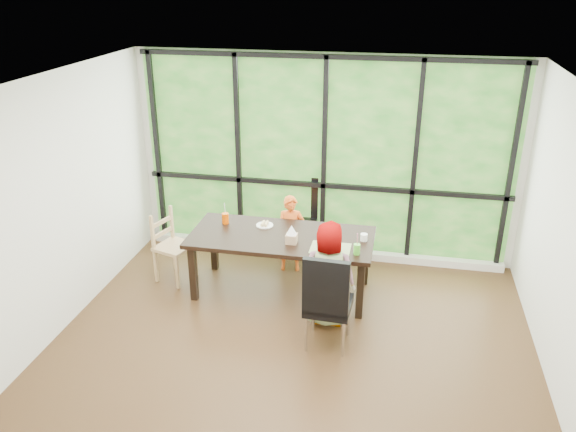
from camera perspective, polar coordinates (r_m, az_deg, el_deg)
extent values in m
plane|color=black|center=(6.11, 0.27, -12.93)|extent=(5.00, 5.00, 0.00)
plane|color=silver|center=(7.50, 3.67, 5.73)|extent=(5.00, 0.00, 5.00)
cube|color=#174D16|center=(7.48, 3.65, 5.69)|extent=(4.80, 0.02, 2.65)
cube|color=silver|center=(7.90, 3.33, -3.50)|extent=(4.80, 0.12, 0.10)
cube|color=black|center=(6.87, -0.65, -4.78)|extent=(2.22, 1.14, 0.75)
cube|color=black|center=(7.67, 1.01, -0.26)|extent=(0.50, 0.50, 1.08)
cube|color=black|center=(5.89, 4.07, -8.22)|extent=(0.48, 0.48, 1.08)
cube|color=tan|center=(7.25, -11.25, -3.01)|extent=(0.51, 0.52, 0.90)
imported|color=#CE4F15|center=(7.32, 0.30, -1.75)|extent=(0.40, 0.30, 1.01)
imported|color=slate|center=(6.20, 4.05, -5.82)|extent=(0.59, 0.39, 1.20)
cube|color=tan|center=(6.41, 4.25, -3.23)|extent=(0.44, 0.33, 0.01)
cylinder|color=white|center=(6.96, -2.34, -0.93)|extent=(0.21, 0.21, 0.01)
cylinder|color=white|center=(6.44, 4.20, -3.06)|extent=(0.26, 0.26, 0.02)
cylinder|color=#E54F00|center=(7.03, -6.26, -0.23)|extent=(0.08, 0.08, 0.13)
cylinder|color=#5AD838|center=(6.30, 6.87, -3.30)|extent=(0.07, 0.07, 0.12)
cylinder|color=white|center=(6.62, 7.58, -2.12)|extent=(0.08, 0.08, 0.08)
cube|color=tan|center=(6.50, 0.36, -2.26)|extent=(0.13, 0.13, 0.11)
cylinder|color=white|center=(6.99, -6.30, 0.56)|extent=(0.01, 0.04, 0.20)
cylinder|color=pink|center=(6.25, 6.92, -2.49)|extent=(0.01, 0.04, 0.20)
cone|color=white|center=(6.46, 0.36, -1.39)|extent=(0.12, 0.12, 0.11)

